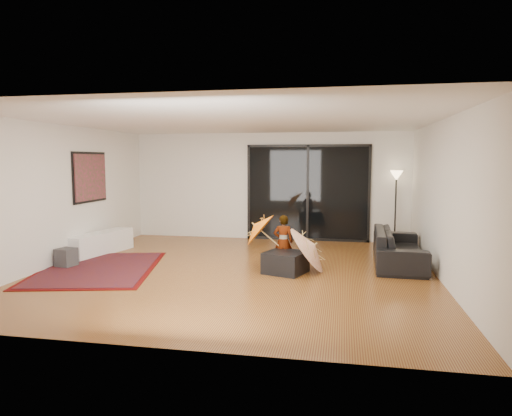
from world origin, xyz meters
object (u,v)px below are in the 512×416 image
(ottoman, at_px, (286,262))
(sofa, at_px, (399,247))
(child, at_px, (283,242))
(media_console, at_px, (101,243))

(ottoman, bearing_deg, sofa, 27.59)
(ottoman, xyz_separation_m, child, (-0.09, 0.36, 0.31))
(media_console, relative_size, sofa, 0.73)
(sofa, distance_m, ottoman, 2.34)
(media_console, distance_m, ottoman, 4.23)
(media_console, xyz_separation_m, child, (4.04, -0.56, 0.27))
(sofa, bearing_deg, child, 111.06)
(media_console, height_order, ottoman, media_console)
(ottoman, bearing_deg, media_console, 167.47)
(ottoman, relative_size, child, 0.66)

